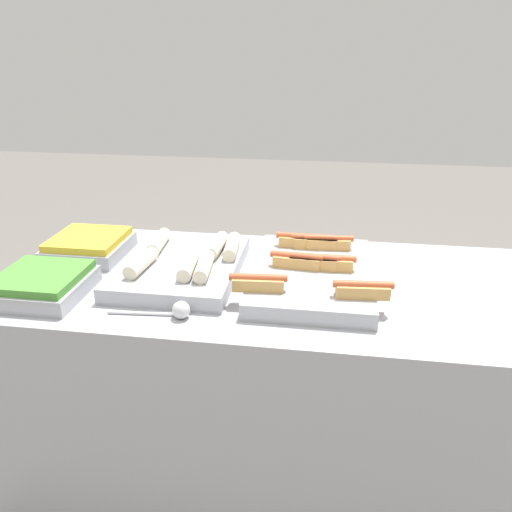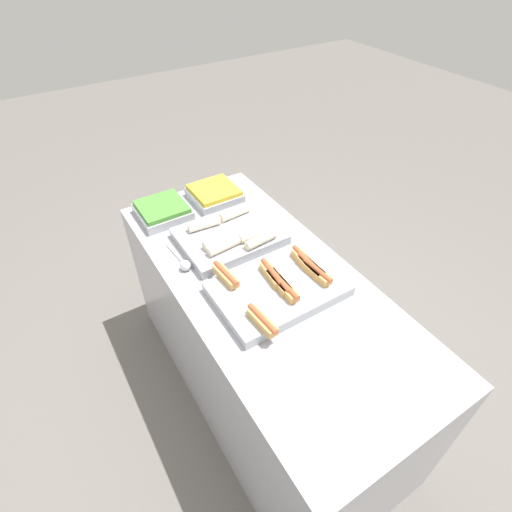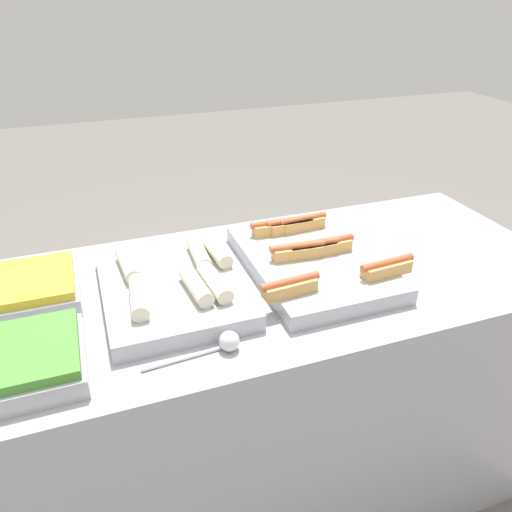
% 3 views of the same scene
% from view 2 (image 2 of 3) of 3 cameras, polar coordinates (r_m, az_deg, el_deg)
% --- Properties ---
extents(ground_plane, '(12.00, 12.00, 0.00)m').
position_cam_2_polar(ground_plane, '(2.54, 0.98, -18.12)').
color(ground_plane, slate).
extents(counter, '(1.76, 0.78, 0.92)m').
position_cam_2_polar(counter, '(2.15, 1.12, -11.96)').
color(counter, '#A8AAB2').
rests_on(counter, ground_plane).
extents(tray_hotdogs, '(0.46, 0.55, 0.10)m').
position_cam_2_polar(tray_hotdogs, '(1.73, 3.28, -4.43)').
color(tray_hotdogs, '#A8AAB2').
rests_on(tray_hotdogs, counter).
extents(tray_wraps, '(0.38, 0.49, 0.09)m').
position_cam_2_polar(tray_wraps, '(1.99, -3.70, 2.93)').
color(tray_wraps, '#A8AAB2').
rests_on(tray_wraps, counter).
extents(tray_side_front, '(0.26, 0.26, 0.07)m').
position_cam_2_polar(tray_side_front, '(2.21, -13.20, 6.32)').
color(tray_side_front, '#A8AAB2').
rests_on(tray_side_front, counter).
extents(tray_side_back, '(0.26, 0.26, 0.07)m').
position_cam_2_polar(tray_side_back, '(2.31, -5.95, 8.82)').
color(tray_side_back, '#A8AAB2').
rests_on(tray_side_back, counter).
extents(serving_spoon_near, '(0.24, 0.05, 0.05)m').
position_cam_2_polar(serving_spoon_near, '(1.88, -10.22, -1.15)').
color(serving_spoon_near, silver).
rests_on(serving_spoon_near, counter).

